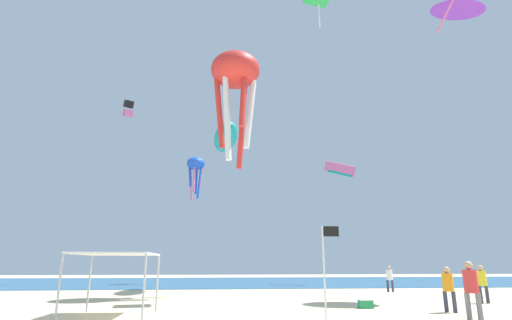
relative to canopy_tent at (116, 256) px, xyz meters
name	(u,v)px	position (x,y,z in m)	size (l,w,h in m)	color
ground	(293,316)	(6.39, -0.02, -2.10)	(110.00, 110.00, 0.10)	beige
ocean_strip	(242,282)	(6.39, 27.43, -2.04)	(110.00, 24.97, 0.03)	#28608C
canopy_tent	(116,256)	(0.00, 0.00, 0.00)	(2.67, 3.18, 2.16)	#B2B2B7
person_near_tent	(482,281)	(16.14, 3.23, -1.04)	(0.46, 0.41, 1.73)	#33384C
person_leftmost	(471,285)	(12.05, -2.10, -0.95)	(0.45, 0.45, 1.88)	slate
person_central	(448,285)	(12.49, 0.00, -1.06)	(0.40, 0.40, 1.69)	#33384C
person_rightmost	(389,277)	(15.11, 11.13, -1.08)	(0.40, 0.39, 1.66)	#33384C
banner_flag	(326,261)	(7.29, -1.54, -0.17)	(0.61, 0.06, 3.05)	silver
cooler_box	(366,304)	(9.82, 1.76, -1.88)	(0.57, 0.37, 0.35)	#1E8C4C
kite_octopus_blue	(196,166)	(1.44, 23.50, 9.21)	(2.32, 2.32, 4.25)	blue
kite_parafoil_pink	(340,169)	(15.40, 21.11, 8.64)	(2.41, 2.76, 2.10)	pink
kite_delta_purple	(458,6)	(18.55, 5.30, 15.65)	(4.31, 4.33, 2.78)	purple
kite_diamond_green	(318,0)	(9.61, 5.83, 15.83)	(1.76, 1.76, 2.16)	green
kite_inflatable_teal	(225,137)	(4.12, 13.83, 9.14)	(2.29, 5.86, 2.14)	teal
kite_box_black	(128,109)	(-5.62, 23.64, 15.06)	(1.20, 1.27, 1.94)	black
kite_octopus_red	(235,76)	(4.57, 8.41, 11.61)	(4.31, 4.31, 7.55)	red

